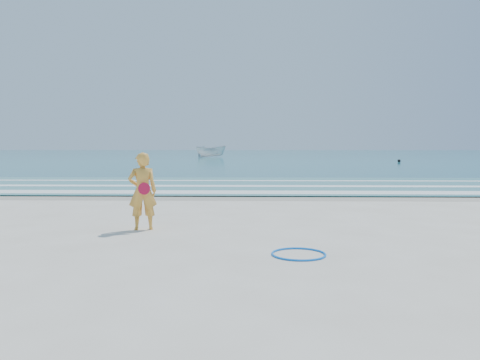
{
  "coord_description": "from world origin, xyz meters",
  "views": [
    {
      "loc": [
        0.36,
        -8.18,
        1.89
      ],
      "look_at": [
        0.04,
        4.0,
        1.0
      ],
      "focal_mm": 35.0,
      "sensor_mm": 36.0,
      "label": 1
    }
  ],
  "objects": [
    {
      "name": "ocean",
      "position": [
        0.0,
        105.0,
        0.02
      ],
      "size": [
        400.0,
        190.0,
        0.04
      ],
      "primitive_type": "cube",
      "color": "#19727F",
      "rests_on": "ground"
    },
    {
      "name": "hoop",
      "position": [
        1.17,
        -0.16,
        0.02
      ],
      "size": [
        1.25,
        1.25,
        0.03
      ],
      "primitive_type": "torus",
      "rotation": [
        0.0,
        0.0,
        -0.41
      ],
      "color": "#0D74ED",
      "rests_on": "ground"
    },
    {
      "name": "shallow",
      "position": [
        0.0,
        14.0,
        0.04
      ],
      "size": [
        400.0,
        10.0,
        0.01
      ],
      "primitive_type": "cube",
      "color": "#59B7AD",
      "rests_on": "ocean"
    },
    {
      "name": "wet_sand",
      "position": [
        0.0,
        9.0,
        0.0
      ],
      "size": [
        400.0,
        2.4,
        0.0
      ],
      "primitive_type": "cube",
      "color": "#B2A893",
      "rests_on": "ground"
    },
    {
      "name": "ground",
      "position": [
        0.0,
        0.0,
        0.0
      ],
      "size": [
        400.0,
        400.0,
        0.0
      ],
      "primitive_type": "plane",
      "color": "silver",
      "rests_on": "ground"
    },
    {
      "name": "boat",
      "position": [
        -6.37,
        67.7,
        1.01
      ],
      "size": [
        5.39,
        3.71,
        1.95
      ],
      "primitive_type": "imported",
      "rotation": [
        0.0,
        0.0,
        1.97
      ],
      "color": "silver",
      "rests_on": "ocean"
    },
    {
      "name": "foam_near",
      "position": [
        0.0,
        10.3,
        0.05
      ],
      "size": [
        400.0,
        1.4,
        0.01
      ],
      "primitive_type": "cube",
      "color": "white",
      "rests_on": "shallow"
    },
    {
      "name": "woman",
      "position": [
        -2.11,
        2.23,
        0.87
      ],
      "size": [
        0.72,
        0.56,
        1.74
      ],
      "color": "gold",
      "rests_on": "ground"
    },
    {
      "name": "foam_far",
      "position": [
        0.0,
        16.5,
        0.05
      ],
      "size": [
        400.0,
        0.6,
        0.01
      ],
      "primitive_type": "cube",
      "color": "white",
      "rests_on": "shallow"
    },
    {
      "name": "foam_mid",
      "position": [
        0.0,
        13.2,
        0.05
      ],
      "size": [
        400.0,
        0.9,
        0.01
      ],
      "primitive_type": "cube",
      "color": "white",
      "rests_on": "shallow"
    },
    {
      "name": "buoy",
      "position": [
        16.77,
        44.59,
        0.22
      ],
      "size": [
        0.35,
        0.35,
        0.35
      ],
      "primitive_type": "sphere",
      "color": "black",
      "rests_on": "ocean"
    }
  ]
}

